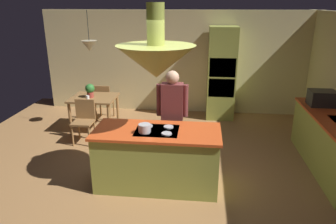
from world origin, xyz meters
name	(u,v)px	position (x,y,z in m)	size (l,w,h in m)	color
ground	(159,177)	(0.00, 0.00, 0.00)	(8.16, 8.16, 0.00)	#9E7042
wall_back	(177,62)	(0.00, 3.45, 1.27)	(6.80, 0.10, 2.55)	beige
kitchen_island	(157,158)	(0.00, -0.20, 0.46)	(1.90, 0.85, 0.94)	#939E42
counter_run_right	(332,144)	(2.84, 0.60, 0.47)	(0.73, 2.44, 0.92)	#939E42
oven_tower	(221,74)	(1.10, 3.04, 1.10)	(0.66, 0.62, 2.20)	#939E42
dining_table	(94,102)	(-1.70, 1.90, 0.65)	(0.97, 0.84, 0.76)	olive
person_at_island	(172,112)	(0.16, 0.50, 0.96)	(0.53, 0.22, 1.67)	tan
range_hood	(156,60)	(0.00, -0.20, 1.97)	(1.10, 1.10, 1.00)	#939E42
pendant_light_over_table	(89,46)	(-1.70, 1.90, 1.86)	(0.32, 0.32, 0.82)	beige
chair_facing_island	(84,118)	(-1.70, 1.26, 0.50)	(0.40, 0.40, 0.87)	olive
chair_by_back_wall	(103,100)	(-1.70, 2.54, 0.50)	(0.40, 0.40, 0.87)	olive
potted_plant_on_table	(90,90)	(-1.76, 1.87, 0.93)	(0.20, 0.20, 0.30)	#99382D
cup_on_table	(88,98)	(-1.75, 1.69, 0.81)	(0.07, 0.07, 0.09)	white
microwave_on_counter	(322,98)	(2.84, 1.32, 1.06)	(0.46, 0.36, 0.28)	#232326
cooking_pot_on_cooktop	(145,128)	(-0.16, -0.33, 1.00)	(0.18, 0.18, 0.12)	#B2B2B7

